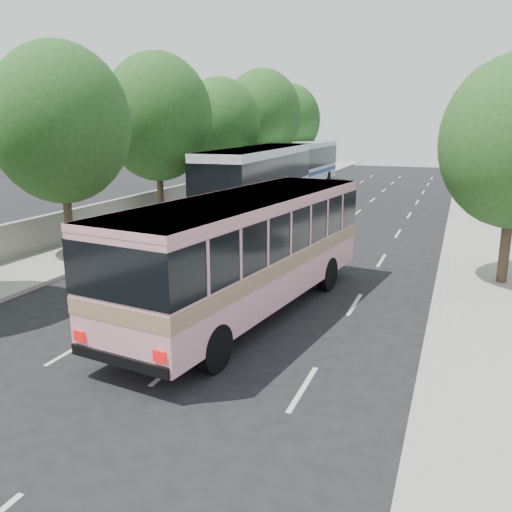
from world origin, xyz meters
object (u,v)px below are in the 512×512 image
at_px(pink_bus, 248,242).
at_px(pink_taxi, 168,271).
at_px(tour_coach_rear, 302,161).
at_px(white_pickup, 219,232).
at_px(tour_coach_front, 258,175).

xyz_separation_m(pink_bus, pink_taxi, (-3.30, 0.95, -1.45)).
height_order(pink_bus, tour_coach_rear, tour_coach_rear).
relative_size(pink_taxi, white_pickup, 0.96).
bearing_deg(tour_coach_rear, pink_taxi, -81.20).
height_order(white_pickup, tour_coach_rear, tour_coach_rear).
xyz_separation_m(pink_bus, tour_coach_rear, (-7.27, 31.16, 0.11)).
xyz_separation_m(white_pickup, tour_coach_front, (-1.23, 8.56, 1.80)).
xyz_separation_m(tour_coach_front, tour_coach_rear, (-1.47, 14.71, -0.15)).
bearing_deg(pink_bus, tour_coach_rear, 111.03).
xyz_separation_m(pink_bus, white_pickup, (-4.57, 7.88, -1.54)).
bearing_deg(pink_taxi, pink_bus, -15.80).
bearing_deg(white_pickup, pink_taxi, -73.91).
height_order(pink_taxi, tour_coach_rear, tour_coach_rear).
distance_m(pink_bus, pink_taxi, 3.73).
height_order(tour_coach_front, tour_coach_rear, tour_coach_front).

